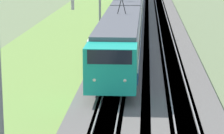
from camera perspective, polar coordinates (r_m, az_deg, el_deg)
The scene contains 7 objects.
ballast_main at distance 60.76m, azimuth 1.90°, elevation 4.52°, with size 240.00×4.40×0.30m.
ballast_adjacent at distance 60.76m, azimuth 5.57°, elevation 4.47°, with size 240.00×4.40×0.30m.
track_main at distance 60.76m, azimuth 1.90°, elevation 4.53°, with size 240.00×1.57×0.45m.
track_adjacent at distance 60.76m, azimuth 5.57°, elevation 4.48°, with size 240.00×1.57×0.45m.
grass_verge at distance 61.32m, azimuth -4.15°, elevation 4.48°, with size 240.00×8.77×0.12m.
passenger_train at distance 67.49m, azimuth 2.11°, elevation 7.14°, with size 79.36×2.98×4.87m.
catenary_mast_near at distance 17.15m, azimuth -11.87°, elevation -2.81°, with size 0.22×2.56×8.13m.
Camera 1 is at (-10.13, -1.90, 8.68)m, focal length 85.00 mm.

